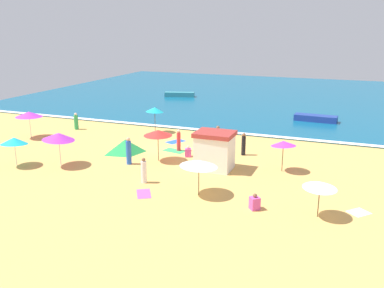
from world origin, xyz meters
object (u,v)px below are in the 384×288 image
beachgoer_0 (188,152)px  beachgoer_4 (129,151)px  beach_umbrella_6 (14,141)px  beach_umbrella_4 (199,163)px  beach_tent (125,146)px  beachgoer_1 (218,136)px  beach_umbrella_1 (29,114)px  beach_umbrella_5 (59,136)px  beach_umbrella_0 (283,143)px  beachgoer_2 (179,140)px  beach_umbrella_7 (155,110)px  beachgoer_3 (244,144)px  lifeguard_cabana (215,150)px  small_boat_1 (180,94)px  beachgoer_6 (255,203)px  beachgoer_5 (76,122)px  beach_umbrella_2 (320,185)px  small_boat_0 (316,118)px  beachgoer_7 (144,171)px  beach_umbrella_3 (158,133)px

beachgoer_0 → beachgoer_4: 4.49m
beach_umbrella_6 → beach_umbrella_4: bearing=-1.0°
beach_tent → beachgoer_1: size_ratio=1.78×
beach_umbrella_1 → beach_umbrella_5: (7.27, -5.28, 0.04)m
beach_umbrella_0 → beachgoer_2: 8.53m
beach_umbrella_0 → beach_umbrella_7: beach_umbrella_7 is taller
beachgoer_3 → beachgoer_4: bearing=-144.0°
lifeguard_cabana → small_boat_1: (-13.65, 26.06, -0.90)m
beach_umbrella_4 → beach_umbrella_6: (-13.49, 0.23, -0.10)m
beachgoer_0 → beachgoer_4: bearing=-135.5°
beach_tent → beachgoer_6: beach_tent is taller
beachgoer_3 → beachgoer_0: bearing=-153.2°
beachgoer_5 → small_boat_1: (1.87, 20.09, -0.31)m
beach_umbrella_2 → beachgoer_4: (-13.08, 3.92, -0.81)m
beachgoer_1 → small_boat_1: (-12.00, 20.25, -0.34)m
beachgoer_3 → beachgoer_6: beachgoer_3 is taller
lifeguard_cabana → beach_umbrella_0: lifeguard_cabana is taller
beach_umbrella_0 → beach_umbrella_4: size_ratio=0.77×
beachgoer_0 → beachgoer_5: size_ratio=0.54×
small_boat_0 → beach_umbrella_7: bearing=-143.6°
beach_umbrella_4 → beachgoer_4: beach_umbrella_4 is taller
beach_umbrella_1 → small_boat_0: 26.95m
beach_umbrella_4 → beachgoer_4: bearing=152.3°
beach_umbrella_4 → small_boat_1: beach_umbrella_4 is taller
beachgoer_2 → beachgoer_3: (4.94, 0.71, 0.01)m
small_boat_1 → beach_umbrella_7: bearing=-73.5°
beachgoer_3 → beach_tent: bearing=-160.8°
beach_umbrella_1 → beach_umbrella_4: (17.94, -6.64, -0.16)m
beach_umbrella_6 → beachgoer_1: bearing=42.1°
beachgoer_2 → beachgoer_0: bearing=-42.8°
beach_umbrella_1 → beachgoer_6: 22.70m
beach_umbrella_4 → beachgoer_7: 4.00m
beach_umbrella_6 → beach_umbrella_7: beach_umbrella_7 is taller
beachgoer_0 → beachgoer_5: 13.47m
beach_umbrella_6 → beachgoer_0: size_ratio=2.50×
beach_umbrella_3 → small_boat_1: bearing=109.9°
beachgoer_6 → beachgoer_2: bearing=133.3°
beachgoer_6 → small_boat_1: size_ratio=0.22×
beach_umbrella_2 → beach_umbrella_4: beach_umbrella_4 is taller
beach_umbrella_3 → beach_umbrella_5: bearing=-149.1°
beachgoer_0 → lifeguard_cabana: bearing=-35.6°
beachgoer_6 → small_boat_1: bearing=119.4°
beachgoer_7 → beach_umbrella_4: bearing=-8.4°
beach_umbrella_0 → beach_umbrella_4: 6.89m
small_boat_0 → beach_tent: bearing=-126.8°
beach_umbrella_0 → beach_tent: 11.75m
beachgoer_0 → beachgoer_3: bearing=26.8°
beachgoer_7 → small_boat_1: beachgoer_7 is taller
beachgoer_4 → beachgoer_7: 3.89m
beach_umbrella_3 → beach_umbrella_2: bearing=-25.0°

